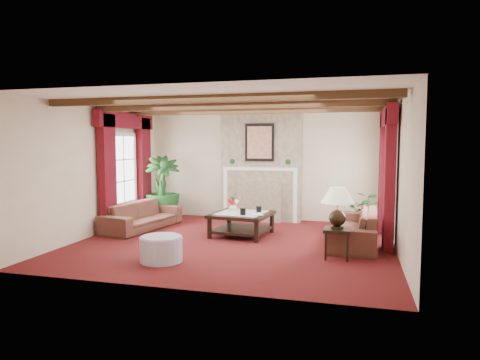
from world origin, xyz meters
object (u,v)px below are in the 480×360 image
(potted_palm, at_px, (162,202))
(side_table, at_px, (337,243))
(sofa_left, at_px, (142,211))
(ottoman, at_px, (161,249))
(sofa_right, at_px, (353,221))
(coffee_table, at_px, (242,224))

(potted_palm, bearing_deg, side_table, -30.34)
(sofa_left, xyz_separation_m, ottoman, (1.57, -2.31, -0.20))
(ottoman, bearing_deg, sofa_right, 35.01)
(sofa_right, bearing_deg, sofa_left, -90.07)
(side_table, distance_m, ottoman, 2.93)
(potted_palm, bearing_deg, ottoman, -64.92)
(potted_palm, distance_m, side_table, 5.13)
(potted_palm, bearing_deg, sofa_right, -16.54)
(sofa_left, bearing_deg, sofa_right, -82.25)
(sofa_left, distance_m, potted_palm, 1.22)
(sofa_left, distance_m, coffee_table, 2.35)
(coffee_table, xyz_separation_m, ottoman, (-0.77, -2.25, -0.04))
(sofa_right, distance_m, ottoman, 3.72)
(sofa_left, bearing_deg, side_table, -97.61)
(sofa_left, relative_size, sofa_right, 0.95)
(sofa_right, xyz_separation_m, coffee_table, (-2.27, 0.12, -0.20))
(side_table, height_order, ottoman, side_table)
(potted_palm, relative_size, coffee_table, 1.58)
(side_table, bearing_deg, potted_palm, 149.66)
(sofa_left, height_order, ottoman, sofa_left)
(sofa_left, relative_size, coffee_table, 1.84)
(sofa_left, bearing_deg, ottoman, -135.85)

